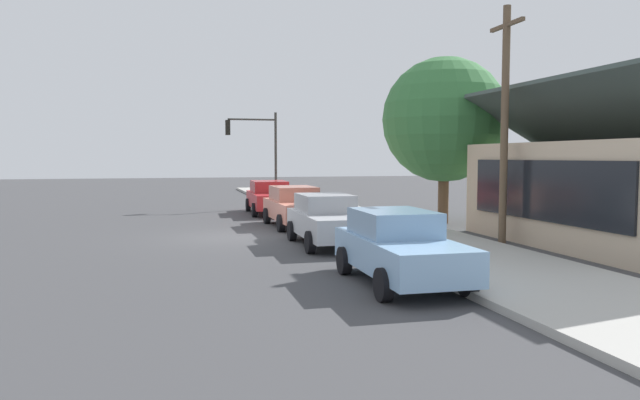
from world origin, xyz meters
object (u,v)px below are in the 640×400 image
car_silver (327,220)px  shade_tree (444,120)px  fire_hydrant_red (311,207)px  car_cherry (270,197)px  car_coral (296,206)px  traffic_light_main (256,144)px  utility_pole_wooden (505,121)px  car_skyblue (399,247)px

car_silver → shade_tree: (-4.76, 6.32, 3.49)m
car_silver → fire_hydrant_red: bearing=170.3°
car_cherry → car_coral: bearing=2.6°
car_cherry → traffic_light_main: traffic_light_main is taller
traffic_light_main → car_silver: bearing=0.5°
car_coral → utility_pole_wooden: bearing=40.1°
shade_tree → car_skyblue: bearing=-30.6°
car_cherry → traffic_light_main: size_ratio=0.94×
car_coral → car_silver: size_ratio=1.05×
utility_pole_wooden → fire_hydrant_red: utility_pole_wooden is taller
car_cherry → car_skyblue: (16.65, 0.04, -0.00)m
shade_tree → traffic_light_main: 11.52m
traffic_light_main → fire_hydrant_red: (5.76, 1.66, -2.99)m
car_skyblue → traffic_light_main: (-20.11, -0.18, 2.68)m
car_cherry → utility_pole_wooden: 13.46m
car_coral → car_skyblue: 11.00m
utility_pole_wooden → car_skyblue: bearing=-49.0°
car_cherry → shade_tree: shade_tree is taller
utility_pole_wooden → car_cherry: bearing=-155.1°
car_coral → car_skyblue: same height
car_cherry → utility_pole_wooden: utility_pole_wooden is taller
car_coral → fire_hydrant_red: bearing=155.6°
utility_pole_wooden → shade_tree: bearing=172.2°
car_silver → car_skyblue: (5.84, 0.05, 0.00)m
car_coral → fire_hydrant_red: car_coral is taller
fire_hydrant_red → car_cherry: bearing=-146.7°
traffic_light_main → fire_hydrant_red: 6.70m
car_cherry → car_silver: bearing=1.8°
car_coral → shade_tree: size_ratio=0.67×
fire_hydrant_red → utility_pole_wooden: bearing=22.7°
car_skyblue → traffic_light_main: bearing=-178.7°
shade_tree → traffic_light_main: shade_tree is taller
car_skyblue → utility_pole_wooden: size_ratio=0.59×
traffic_light_main → fire_hydrant_red: bearing=16.1°
traffic_light_main → car_coral: bearing=1.4°
car_silver → utility_pole_wooden: size_ratio=0.58×
car_silver → utility_pole_wooden: utility_pole_wooden is taller
car_cherry → car_coral: same height
car_skyblue → shade_tree: size_ratio=0.64×
car_skyblue → car_cherry: bearing=-179.1°
car_coral → traffic_light_main: size_ratio=0.89×
shade_tree → utility_pole_wooden: (5.83, -0.80, -0.38)m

